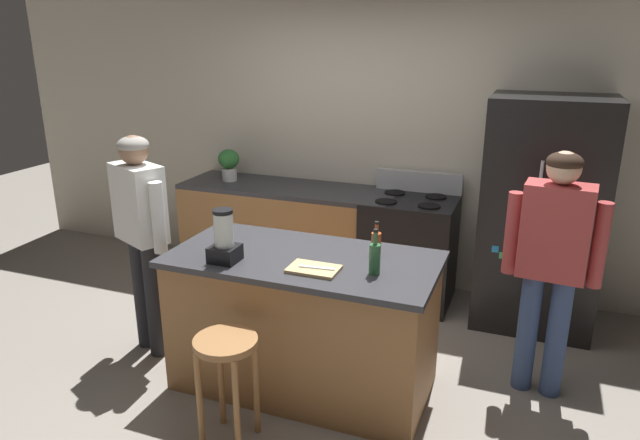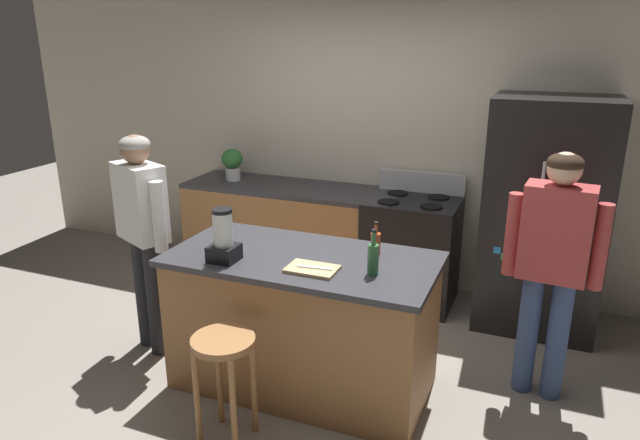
% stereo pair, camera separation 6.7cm
% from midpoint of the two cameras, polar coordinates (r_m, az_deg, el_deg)
% --- Properties ---
extents(ground_plane, '(14.00, 14.00, 0.00)m').
position_cam_midpoint_polar(ground_plane, '(4.08, -1.16, -15.72)').
color(ground_plane, gray).
extents(back_wall, '(8.00, 0.10, 2.70)m').
position_cam_midpoint_polar(back_wall, '(5.32, 7.14, 7.97)').
color(back_wall, beige).
rests_on(back_wall, ground_plane).
extents(kitchen_island, '(1.70, 0.86, 0.92)m').
position_cam_midpoint_polar(kitchen_island, '(3.84, -1.20, -9.97)').
color(kitchen_island, '#9E6B3D').
rests_on(kitchen_island, ground_plane).
extents(back_counter_run, '(2.00, 0.64, 0.92)m').
position_cam_midpoint_polar(back_counter_run, '(5.44, -2.50, -1.35)').
color(back_counter_run, '#9E6B3D').
rests_on(back_counter_run, ground_plane).
extents(refrigerator, '(0.90, 0.73, 1.83)m').
position_cam_midpoint_polar(refrigerator, '(4.81, 21.63, 0.36)').
color(refrigerator, black).
rests_on(refrigerator, ground_plane).
extents(stove_range, '(0.76, 0.65, 1.10)m').
position_cam_midpoint_polar(stove_range, '(5.07, 9.37, -2.94)').
color(stove_range, black).
rests_on(stove_range, ground_plane).
extents(person_by_island_left, '(0.57, 0.37, 1.62)m').
position_cam_midpoint_polar(person_by_island_left, '(4.25, -16.66, -0.40)').
color(person_by_island_left, '#26262B').
rests_on(person_by_island_left, ground_plane).
extents(person_by_sink_right, '(0.60, 0.26, 1.61)m').
position_cam_midpoint_polar(person_by_sink_right, '(3.82, 22.49, -3.21)').
color(person_by_sink_right, '#384C7A').
rests_on(person_by_sink_right, ground_plane).
extents(bar_stool, '(0.36, 0.36, 0.66)m').
position_cam_midpoint_polar(bar_stool, '(3.37, -8.87, -13.61)').
color(bar_stool, '#9E6B3D').
rests_on(bar_stool, ground_plane).
extents(potted_plant, '(0.20, 0.20, 0.30)m').
position_cam_midpoint_polar(potted_plant, '(5.54, -8.31, 5.65)').
color(potted_plant, silver).
rests_on(potted_plant, back_counter_run).
extents(blender_appliance, '(0.17, 0.17, 0.33)m').
position_cam_midpoint_polar(blender_appliance, '(3.58, -8.99, -1.88)').
color(blender_appliance, black).
rests_on(blender_appliance, kitchen_island).
extents(bottle_olive_oil, '(0.07, 0.07, 0.28)m').
position_cam_midpoint_polar(bottle_olive_oil, '(3.37, 5.83, -3.76)').
color(bottle_olive_oil, '#2D6638').
rests_on(bottle_olive_oil, kitchen_island).
extents(bottle_cooking_sauce, '(0.06, 0.06, 0.22)m').
position_cam_midpoint_polar(bottle_cooking_sauce, '(3.68, 6.03, -2.23)').
color(bottle_cooking_sauce, '#B24C26').
rests_on(bottle_cooking_sauce, kitchen_island).
extents(cutting_board, '(0.30, 0.20, 0.02)m').
position_cam_midpoint_polar(cutting_board, '(3.43, -0.22, -4.87)').
color(cutting_board, tan).
rests_on(cutting_board, kitchen_island).
extents(chef_knife, '(0.22, 0.05, 0.01)m').
position_cam_midpoint_polar(chef_knife, '(3.42, 0.09, -4.72)').
color(chef_knife, '#B7BABF').
rests_on(chef_knife, cutting_board).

